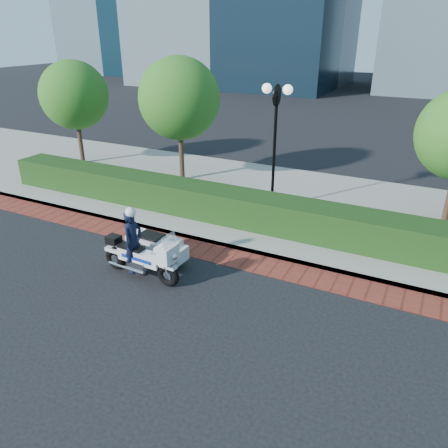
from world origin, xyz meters
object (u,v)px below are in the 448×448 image
at_px(police_motorcycle, 145,248).
at_px(lamppost, 275,128).
at_px(tree_a, 74,95).
at_px(tree_b, 179,99).

bearing_deg(police_motorcycle, lamppost, 77.31).
distance_m(lamppost, tree_a, 10.09).
distance_m(tree_a, tree_b, 5.50).
bearing_deg(police_motorcycle, tree_a, 145.01).
height_order(lamppost, police_motorcycle, lamppost).
xyz_separation_m(lamppost, tree_b, (-4.50, 1.30, 0.48)).
relative_size(tree_a, police_motorcycle, 1.92).
distance_m(lamppost, tree_b, 4.71).
distance_m(tree_b, police_motorcycle, 7.80).
relative_size(lamppost, tree_b, 0.86).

